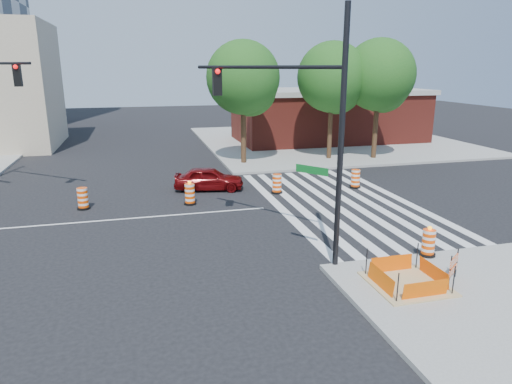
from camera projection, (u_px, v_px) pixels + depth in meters
ground at (110, 220)px, 20.01m from camera, size 120.00×120.00×0.00m
sidewalk_ne at (327, 140)px, 41.17m from camera, size 22.00×22.00×0.15m
crosswalk_east at (340, 202)px, 22.68m from camera, size 6.75×13.50×0.01m
lane_centerline at (110, 220)px, 20.01m from camera, size 14.00×0.12×0.01m
excavation_pit at (407, 282)px, 13.75m from camera, size 2.20×2.20×0.90m
brick_storefront at (328, 115)px, 40.57m from camera, size 16.50×8.50×4.60m
red_coupe at (209, 179)px, 24.75m from camera, size 3.95×2.18×1.27m
signal_pole_se at (296, 114)px, 14.96m from camera, size 3.81×5.05×8.18m
pit_drum at (428, 243)px, 15.77m from camera, size 0.55×0.55×1.09m
barricade at (454, 265)px, 13.88m from camera, size 0.66×0.52×0.95m
tree_north_c at (244, 82)px, 29.98m from camera, size 4.85×4.85×8.24m
tree_north_d at (332, 81)px, 31.50m from camera, size 4.84×4.84×8.24m
tree_north_e at (379, 79)px, 31.59m from camera, size 4.97×4.97×8.44m
median_drum_2 at (83, 199)px, 21.45m from camera, size 0.60×0.60×1.02m
median_drum_3 at (190, 195)px, 22.19m from camera, size 0.60×0.60×1.18m
median_drum_4 at (277, 184)px, 24.16m from camera, size 0.60×0.60×1.02m
median_drum_5 at (355, 179)px, 25.23m from camera, size 0.60×0.60×1.02m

